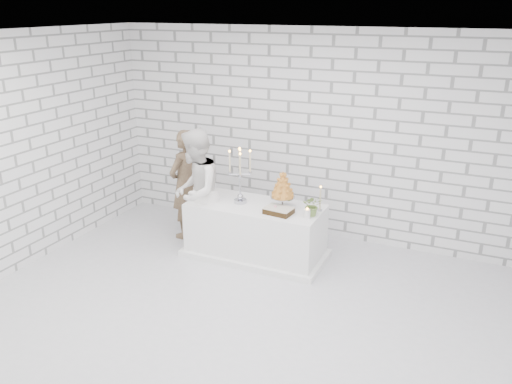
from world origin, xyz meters
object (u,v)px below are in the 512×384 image
groom (185,184)px  bride (196,192)px  candelabra (240,176)px  croquembouche (283,190)px  cake_table (255,231)px

groom → bride: bearing=56.2°
groom → candelabra: bearing=87.1°
candelabra → croquembouche: size_ratio=1.49×
cake_table → bride: 0.96m
groom → candelabra: 1.07m
candelabra → groom: bearing=167.4°
cake_table → candelabra: candelabra is taller
cake_table → candelabra: 0.78m
cake_table → candelabra: size_ratio=2.38×
bride → croquembouche: (1.18, 0.22, 0.13)m
candelabra → croquembouche: candelabra is taller
cake_table → bride: (-0.81, -0.18, 0.49)m
cake_table → croquembouche: (0.37, 0.04, 0.63)m
bride → groom: bearing=-149.8°
candelabra → croquembouche: (0.59, 0.06, -0.12)m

